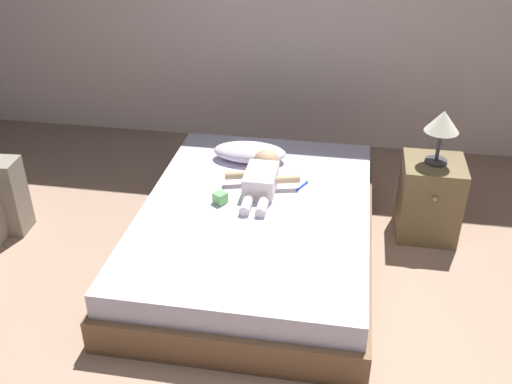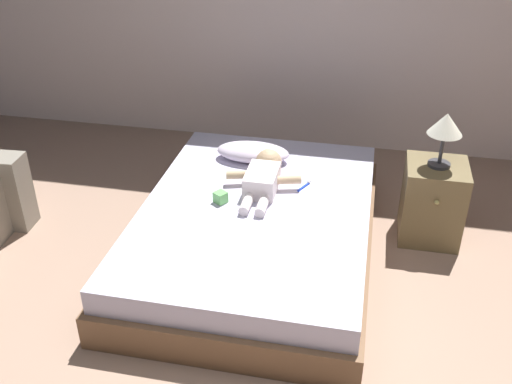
{
  "view_description": "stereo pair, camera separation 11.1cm",
  "coord_description": "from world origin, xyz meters",
  "px_view_note": "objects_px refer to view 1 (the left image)",
  "views": [
    {
      "loc": [
        0.29,
        -1.9,
        2.29
      ],
      "look_at": [
        -0.24,
        1.19,
        0.46
      ],
      "focal_mm": 41.05,
      "sensor_mm": 36.0,
      "label": 1
    },
    {
      "loc": [
        0.4,
        -1.88,
        2.29
      ],
      "look_at": [
        -0.24,
        1.19,
        0.46
      ],
      "focal_mm": 41.05,
      "sensor_mm": 36.0,
      "label": 2
    }
  ],
  "objects_px": {
    "lamp": "(442,124)",
    "toy_block": "(220,198)",
    "nightstand": "(429,198)",
    "bed": "(256,230)",
    "pillow": "(250,152)",
    "baby": "(262,176)",
    "toothbrush": "(303,185)"
  },
  "relations": [
    {
      "from": "bed",
      "to": "lamp",
      "type": "relative_size",
      "value": 5.75
    },
    {
      "from": "bed",
      "to": "baby",
      "type": "height_order",
      "value": "baby"
    },
    {
      "from": "bed",
      "to": "toy_block",
      "type": "height_order",
      "value": "toy_block"
    },
    {
      "from": "bed",
      "to": "toothbrush",
      "type": "xyz_separation_m",
      "value": [
        0.27,
        0.3,
        0.19
      ]
    },
    {
      "from": "lamp",
      "to": "bed",
      "type": "bearing_deg",
      "value": -158.52
    },
    {
      "from": "baby",
      "to": "toy_block",
      "type": "height_order",
      "value": "baby"
    },
    {
      "from": "pillow",
      "to": "nightstand",
      "type": "xyz_separation_m",
      "value": [
        1.26,
        -0.18,
        -0.15
      ]
    },
    {
      "from": "nightstand",
      "to": "toothbrush",
      "type": "bearing_deg",
      "value": -170.56
    },
    {
      "from": "lamp",
      "to": "baby",
      "type": "bearing_deg",
      "value": -170.88
    },
    {
      "from": "baby",
      "to": "nightstand",
      "type": "xyz_separation_m",
      "value": [
        1.11,
        0.18,
        -0.17
      ]
    },
    {
      "from": "bed",
      "to": "nightstand",
      "type": "distance_m",
      "value": 1.2
    },
    {
      "from": "baby",
      "to": "lamp",
      "type": "bearing_deg",
      "value": 9.12
    },
    {
      "from": "bed",
      "to": "toy_block",
      "type": "distance_m",
      "value": 0.32
    },
    {
      "from": "pillow",
      "to": "toy_block",
      "type": "height_order",
      "value": "pillow"
    },
    {
      "from": "toothbrush",
      "to": "lamp",
      "type": "xyz_separation_m",
      "value": [
        0.84,
        0.14,
        0.44
      ]
    },
    {
      "from": "bed",
      "to": "pillow",
      "type": "relative_size",
      "value": 3.96
    },
    {
      "from": "pillow",
      "to": "toothbrush",
      "type": "bearing_deg",
      "value": -37.12
    },
    {
      "from": "pillow",
      "to": "toothbrush",
      "type": "distance_m",
      "value": 0.53
    },
    {
      "from": "toothbrush",
      "to": "lamp",
      "type": "height_order",
      "value": "lamp"
    },
    {
      "from": "nightstand",
      "to": "toy_block",
      "type": "distance_m",
      "value": 1.42
    },
    {
      "from": "nightstand",
      "to": "lamp",
      "type": "distance_m",
      "value": 0.54
    },
    {
      "from": "bed",
      "to": "lamp",
      "type": "height_order",
      "value": "lamp"
    },
    {
      "from": "pillow",
      "to": "baby",
      "type": "xyz_separation_m",
      "value": [
        0.15,
        -0.35,
        0.01
      ]
    },
    {
      "from": "bed",
      "to": "pillow",
      "type": "bearing_deg",
      "value": 103.75
    },
    {
      "from": "baby",
      "to": "pillow",
      "type": "bearing_deg",
      "value": 112.75
    },
    {
      "from": "pillow",
      "to": "toy_block",
      "type": "distance_m",
      "value": 0.62
    },
    {
      "from": "nightstand",
      "to": "toy_block",
      "type": "height_order",
      "value": "nightstand"
    },
    {
      "from": "bed",
      "to": "baby",
      "type": "relative_size",
      "value": 3.15
    },
    {
      "from": "lamp",
      "to": "toy_block",
      "type": "xyz_separation_m",
      "value": [
        -1.34,
        -0.44,
        -0.42
      ]
    },
    {
      "from": "lamp",
      "to": "toy_block",
      "type": "relative_size",
      "value": 3.64
    },
    {
      "from": "pillow",
      "to": "lamp",
      "type": "distance_m",
      "value": 1.33
    },
    {
      "from": "toy_block",
      "to": "bed",
      "type": "bearing_deg",
      "value": 0.68
    }
  ]
}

